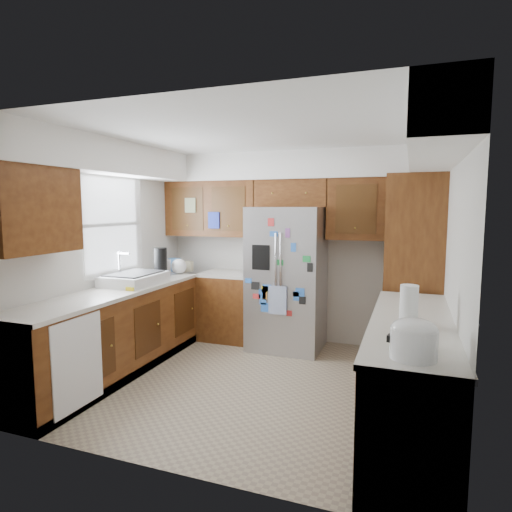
# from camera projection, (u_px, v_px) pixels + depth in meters

# --- Properties ---
(floor) EXTENTS (3.60, 3.60, 0.00)m
(floor) POSITION_uv_depth(u_px,v_px,m) (254.00, 383.00, 4.40)
(floor) COLOR tan
(floor) RESTS_ON ground
(room_shell) EXTENTS (3.64, 3.24, 2.52)m
(room_shell) POSITION_uv_depth(u_px,v_px,m) (257.00, 205.00, 4.57)
(room_shell) COLOR beige
(room_shell) RESTS_ON ground
(left_counter_run) EXTENTS (1.36, 3.20, 0.92)m
(left_counter_run) POSITION_uv_depth(u_px,v_px,m) (142.00, 329.00, 4.84)
(left_counter_run) COLOR #48220D
(left_counter_run) RESTS_ON ground
(right_counter_run) EXTENTS (0.63, 2.25, 0.92)m
(right_counter_run) POSITION_uv_depth(u_px,v_px,m) (410.00, 381.00, 3.40)
(right_counter_run) COLOR #48220D
(right_counter_run) RESTS_ON ground
(pantry) EXTENTS (0.60, 0.90, 2.15)m
(pantry) POSITION_uv_depth(u_px,v_px,m) (413.00, 271.00, 4.84)
(pantry) COLOR #48220D
(pantry) RESTS_ON ground
(fridge) EXTENTS (0.90, 0.79, 1.80)m
(fridge) POSITION_uv_depth(u_px,v_px,m) (287.00, 278.00, 5.42)
(fridge) COLOR #9A9A9F
(fridge) RESTS_ON ground
(bridge_cabinet) EXTENTS (0.96, 0.34, 0.35)m
(bridge_cabinet) POSITION_uv_depth(u_px,v_px,m) (292.00, 193.00, 5.51)
(bridge_cabinet) COLOR #48220D
(bridge_cabinet) RESTS_ON fridge
(fridge_top_items) EXTENTS (0.64, 0.30, 0.26)m
(fridge_top_items) POSITION_uv_depth(u_px,v_px,m) (285.00, 170.00, 5.45)
(fridge_top_items) COLOR #111BA3
(fridge_top_items) RESTS_ON bridge_cabinet
(sink_assembly) EXTENTS (0.52, 0.71, 0.37)m
(sink_assembly) POSITION_uv_depth(u_px,v_px,m) (134.00, 278.00, 4.89)
(sink_assembly) COLOR white
(sink_assembly) RESTS_ON left_counter_run
(left_counter_clutter) EXTENTS (0.35, 0.79, 0.38)m
(left_counter_clutter) POSITION_uv_depth(u_px,v_px,m) (170.00, 265.00, 5.52)
(left_counter_clutter) COLOR black
(left_counter_clutter) RESTS_ON left_counter_run
(rice_cooker) EXTENTS (0.28, 0.27, 0.24)m
(rice_cooker) POSITION_uv_depth(u_px,v_px,m) (414.00, 338.00, 2.48)
(rice_cooker) COLOR white
(rice_cooker) RESTS_ON right_counter_run
(paper_towel) EXTENTS (0.13, 0.13, 0.30)m
(paper_towel) POSITION_uv_depth(u_px,v_px,m) (409.00, 305.00, 3.21)
(paper_towel) COLOR white
(paper_towel) RESTS_ON right_counter_run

